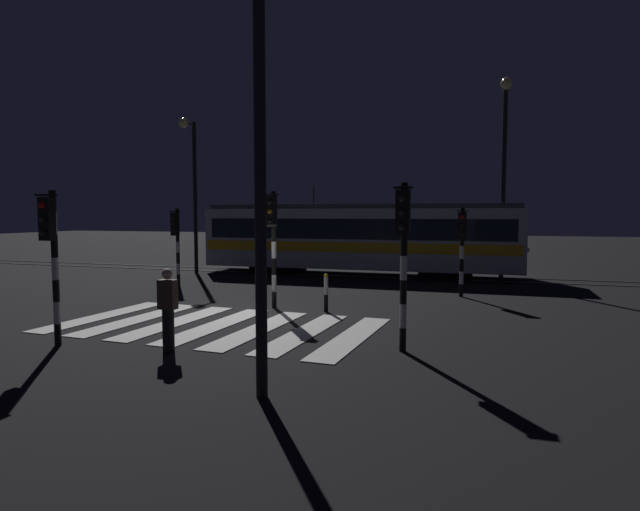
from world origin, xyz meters
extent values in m
plane|color=black|center=(0.00, 0.00, 0.00)|extent=(120.00, 120.00, 0.00)
cube|color=#59595E|center=(0.00, 9.81, 0.01)|extent=(80.00, 0.12, 0.03)
cube|color=#59595E|center=(0.00, 11.24, 0.01)|extent=(80.00, 0.12, 0.03)
cube|color=silver|center=(-3.57, -1.41, 0.01)|extent=(0.92, 4.60, 0.02)
cube|color=silver|center=(-2.38, -1.47, 0.01)|extent=(0.92, 4.60, 0.02)
cube|color=silver|center=(-1.19, -1.53, 0.01)|extent=(0.92, 4.60, 0.02)
cube|color=silver|center=(0.00, -1.58, 0.01)|extent=(0.92, 4.60, 0.02)
cube|color=silver|center=(1.19, -1.64, 0.01)|extent=(0.92, 4.60, 0.02)
cube|color=silver|center=(2.38, -1.70, 0.01)|extent=(0.92, 4.60, 0.02)
cube|color=silver|center=(3.57, -1.76, 0.01)|extent=(0.92, 4.60, 0.02)
cylinder|color=black|center=(-2.25, -4.41, 0.24)|extent=(0.14, 0.14, 0.47)
cylinder|color=white|center=(-2.25, -4.41, 0.71)|extent=(0.14, 0.14, 0.47)
cylinder|color=black|center=(-2.25, -4.41, 1.18)|extent=(0.14, 0.14, 0.47)
cylinder|color=white|center=(-2.25, -4.41, 1.65)|extent=(0.14, 0.14, 0.47)
cylinder|color=black|center=(-2.25, -4.41, 2.13)|extent=(0.14, 0.14, 0.47)
cylinder|color=white|center=(-2.25, -4.41, 2.60)|extent=(0.14, 0.14, 0.47)
cylinder|color=black|center=(-2.25, -4.41, 3.07)|extent=(0.14, 0.14, 0.47)
cube|color=black|center=(-2.25, -4.58, 2.71)|extent=(0.28, 0.20, 0.90)
sphere|color=red|center=(-2.25, -4.69, 2.99)|extent=(0.14, 0.14, 0.14)
sphere|color=black|center=(-2.25, -4.69, 2.71)|extent=(0.14, 0.14, 0.14)
sphere|color=black|center=(-2.25, -4.69, 2.43)|extent=(0.14, 0.14, 0.14)
cube|color=black|center=(-2.25, -4.58, 3.20)|extent=(0.36, 0.24, 0.04)
cylinder|color=black|center=(-5.15, 4.78, 0.22)|extent=(0.14, 0.14, 0.43)
cylinder|color=white|center=(-5.15, 4.78, 0.65)|extent=(0.14, 0.14, 0.43)
cylinder|color=black|center=(-5.15, 4.78, 1.08)|extent=(0.14, 0.14, 0.43)
cylinder|color=white|center=(-5.15, 4.78, 1.51)|extent=(0.14, 0.14, 0.43)
cylinder|color=black|center=(-5.15, 4.78, 1.94)|extent=(0.14, 0.14, 0.43)
cylinder|color=white|center=(-5.15, 4.78, 2.38)|extent=(0.14, 0.14, 0.43)
cylinder|color=black|center=(-5.15, 4.78, 2.81)|extent=(0.14, 0.14, 0.43)
cube|color=black|center=(-5.15, 4.61, 2.42)|extent=(0.28, 0.20, 0.90)
sphere|color=black|center=(-5.15, 4.50, 2.70)|extent=(0.14, 0.14, 0.14)
sphere|color=black|center=(-5.15, 4.50, 2.42)|extent=(0.14, 0.14, 0.14)
sphere|color=black|center=(-5.15, 4.50, 2.14)|extent=(0.14, 0.14, 0.14)
cube|color=black|center=(-5.15, 4.61, 2.91)|extent=(0.36, 0.24, 0.04)
cylinder|color=black|center=(4.86, -2.64, 0.25)|extent=(0.14, 0.14, 0.49)
cylinder|color=white|center=(4.86, -2.64, 0.74)|extent=(0.14, 0.14, 0.49)
cylinder|color=black|center=(4.86, -2.64, 1.23)|extent=(0.14, 0.14, 0.49)
cylinder|color=white|center=(4.86, -2.64, 1.72)|extent=(0.14, 0.14, 0.49)
cylinder|color=black|center=(4.86, -2.64, 2.21)|extent=(0.14, 0.14, 0.49)
cylinder|color=white|center=(4.86, -2.64, 2.70)|extent=(0.14, 0.14, 0.49)
cylinder|color=black|center=(4.86, -2.64, 3.19)|extent=(0.14, 0.14, 0.49)
cube|color=black|center=(4.86, -2.81, 2.84)|extent=(0.28, 0.20, 0.90)
sphere|color=black|center=(4.86, -2.92, 3.12)|extent=(0.14, 0.14, 0.14)
sphere|color=black|center=(4.86, -2.92, 2.84)|extent=(0.14, 0.14, 0.14)
sphere|color=black|center=(4.86, -2.92, 2.56)|extent=(0.14, 0.14, 0.14)
cube|color=black|center=(4.86, -2.81, 3.33)|extent=(0.36, 0.24, 0.04)
cylinder|color=black|center=(5.61, 5.22, 0.22)|extent=(0.14, 0.14, 0.43)
cylinder|color=white|center=(5.61, 5.22, 0.65)|extent=(0.14, 0.14, 0.43)
cylinder|color=black|center=(5.61, 5.22, 1.08)|extent=(0.14, 0.14, 0.43)
cylinder|color=white|center=(5.61, 5.22, 1.51)|extent=(0.14, 0.14, 0.43)
cylinder|color=black|center=(5.61, 5.22, 1.95)|extent=(0.14, 0.14, 0.43)
cylinder|color=white|center=(5.61, 5.22, 2.38)|extent=(0.14, 0.14, 0.43)
cylinder|color=black|center=(5.61, 5.22, 2.81)|extent=(0.14, 0.14, 0.43)
cube|color=black|center=(5.61, 5.05, 2.43)|extent=(0.28, 0.20, 0.90)
sphere|color=red|center=(5.61, 4.94, 2.71)|extent=(0.14, 0.14, 0.14)
sphere|color=black|center=(5.61, 4.94, 2.43)|extent=(0.14, 0.14, 0.14)
sphere|color=black|center=(5.61, 4.94, 2.15)|extent=(0.14, 0.14, 0.14)
cube|color=black|center=(5.61, 5.05, 2.92)|extent=(0.36, 0.24, 0.04)
cylinder|color=black|center=(0.37, 1.29, 0.25)|extent=(0.14, 0.14, 0.50)
cylinder|color=white|center=(0.37, 1.29, 0.75)|extent=(0.14, 0.14, 0.50)
cylinder|color=black|center=(0.37, 1.29, 1.24)|extent=(0.14, 0.14, 0.50)
cylinder|color=white|center=(0.37, 1.29, 1.74)|extent=(0.14, 0.14, 0.50)
cylinder|color=black|center=(0.37, 1.29, 2.24)|extent=(0.14, 0.14, 0.50)
cylinder|color=white|center=(0.37, 1.29, 2.74)|extent=(0.14, 0.14, 0.50)
cylinder|color=black|center=(0.37, 1.29, 3.23)|extent=(0.14, 0.14, 0.50)
cube|color=black|center=(0.37, 1.12, 2.88)|extent=(0.28, 0.20, 0.90)
sphere|color=black|center=(0.37, 1.01, 3.16)|extent=(0.14, 0.14, 0.14)
sphere|color=orange|center=(0.37, 1.01, 2.88)|extent=(0.14, 0.14, 0.14)
sphere|color=black|center=(0.37, 1.01, 2.60)|extent=(0.14, 0.14, 0.14)
cube|color=black|center=(0.37, 1.12, 3.37)|extent=(0.36, 0.24, 0.04)
cylinder|color=black|center=(-6.79, 8.89, 3.54)|extent=(0.18, 0.18, 7.08)
cylinder|color=black|center=(-6.79, 8.44, 6.98)|extent=(0.10, 0.90, 0.10)
sphere|color=#F9E08C|center=(-6.79, 7.99, 6.90)|extent=(0.44, 0.44, 0.44)
cylinder|color=black|center=(6.96, 9.51, 3.99)|extent=(0.18, 0.18, 7.97)
cylinder|color=black|center=(6.96, 9.06, 7.87)|extent=(0.10, 0.90, 0.10)
sphere|color=#F9E08C|center=(6.96, 8.61, 7.79)|extent=(0.44, 0.44, 0.44)
cylinder|color=black|center=(3.23, -6.05, 3.60)|extent=(0.18, 0.18, 7.21)
cube|color=silver|center=(0.72, 10.53, 1.70)|extent=(14.43, 2.50, 2.70)
cube|color=yellow|center=(0.72, 9.26, 1.35)|extent=(14.14, 0.04, 0.44)
cube|color=yellow|center=(0.72, 11.80, 1.35)|extent=(14.14, 0.04, 0.44)
cube|color=black|center=(0.72, 9.26, 2.15)|extent=(13.70, 0.03, 0.90)
cube|color=#4C4C51|center=(0.72, 10.53, 3.15)|extent=(14.14, 2.30, 0.20)
cylinder|color=#262628|center=(-1.45, 10.53, 3.65)|extent=(0.08, 0.08, 1.00)
cube|color=black|center=(4.68, 10.53, 0.17)|extent=(2.20, 2.00, 0.35)
cube|color=black|center=(-3.25, 10.53, 0.17)|extent=(2.20, 2.00, 0.35)
sphere|color=#F9F2CC|center=(7.98, 10.53, 1.30)|extent=(0.24, 0.24, 0.24)
cylinder|color=black|center=(0.30, -4.12, 0.44)|extent=(0.24, 0.24, 0.88)
cube|color=#4C382D|center=(0.30, -4.12, 1.18)|extent=(0.36, 0.22, 0.60)
sphere|color=beige|center=(0.30, -4.12, 1.60)|extent=(0.22, 0.22, 0.22)
cylinder|color=black|center=(2.05, 1.13, 0.25)|extent=(0.12, 0.12, 0.50)
cylinder|color=white|center=(2.05, 1.13, 0.75)|extent=(0.12, 0.12, 0.50)
sphere|color=yellow|center=(2.05, 1.13, 1.05)|extent=(0.12, 0.12, 0.12)
camera|label=1|loc=(6.52, -13.43, 2.81)|focal=30.04mm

